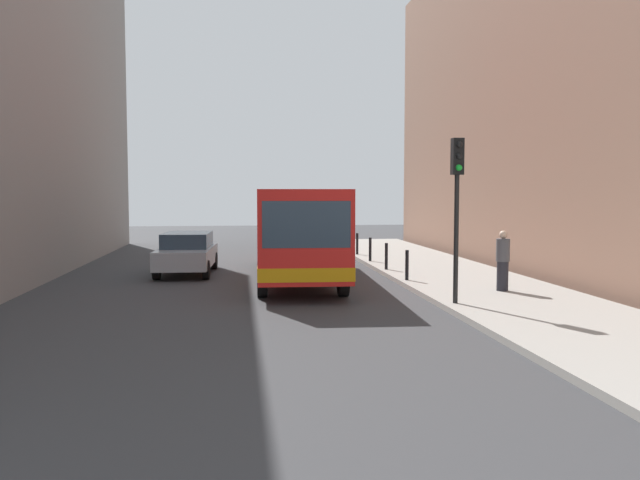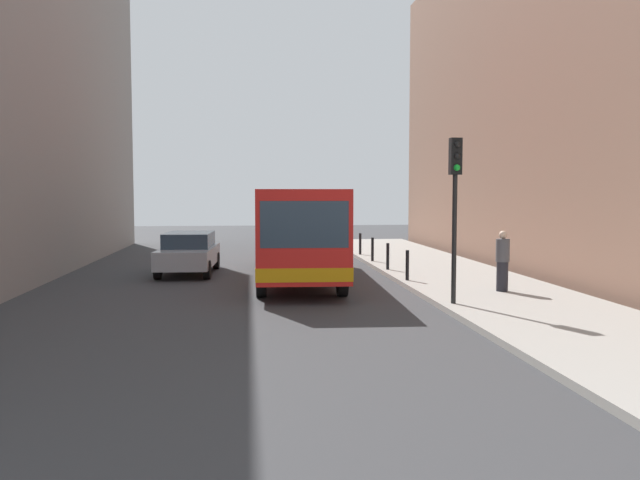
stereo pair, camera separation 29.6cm
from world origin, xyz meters
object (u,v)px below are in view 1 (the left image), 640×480
car_beside_bus (187,252)px  traffic_light (457,189)px  bus (296,228)px  pedestrian_near_signal (503,261)px  bollard_far (370,249)px  bollard_near (407,265)px  bollard_mid (386,256)px  bollard_farthest (357,244)px

car_beside_bus → traffic_light: (7.20, -8.10, 2.22)m
bus → traffic_light: 7.42m
bus → pedestrian_near_signal: bus is taller
bollard_far → bollard_near: bearing=-90.0°
traffic_light → bollard_far: bearing=90.6°
bollard_mid → bollard_farthest: (0.00, 5.88, 0.00)m
bus → bollard_mid: 3.64m
bus → bollard_far: bearing=-128.8°
bus → car_beside_bus: (-3.76, 1.65, -0.94)m
car_beside_bus → bollard_farthest: car_beside_bus is taller
bollard_far → car_beside_bus: bearing=-162.8°
car_beside_bus → bollard_near: bearing=155.7°
bollard_mid → bollard_far: (0.00, 2.94, 0.00)m
traffic_light → bollard_farthest: (-0.10, 13.24, -2.38)m
bus → pedestrian_near_signal: (5.44, -4.57, -0.73)m
bollard_near → car_beside_bus: bearing=152.7°
bollard_near → bollard_mid: 2.94m
bollard_mid → bollard_farthest: bearing=90.0°
traffic_light → pedestrian_near_signal: (1.99, 1.87, -2.01)m
traffic_light → bollard_far: (-0.10, 10.30, -2.38)m
traffic_light → bollard_farthest: traffic_light is taller
car_beside_bus → traffic_light: 11.07m
car_beside_bus → bollard_far: bearing=-159.7°
bollard_far → bollard_farthest: (0.00, 2.94, 0.00)m
car_beside_bus → pedestrian_near_signal: size_ratio=2.65×
car_beside_bus → bollard_mid: car_beside_bus is taller
bollard_farthest → traffic_light: bearing=-89.6°
car_beside_bus → bollard_mid: (7.10, -0.73, -0.16)m
traffic_light → pedestrian_near_signal: bearing=43.2°
bollard_near → pedestrian_near_signal: pedestrian_near_signal is taller
bollard_near → pedestrian_near_signal: (2.09, -2.56, 0.37)m
bollard_near → bollard_mid: bearing=90.0°
bus → bollard_near: size_ratio=11.69×
bus → bollard_near: 4.06m
traffic_light → bollard_far: size_ratio=4.32×
bollard_near → bollard_farthest: 8.81m
bollard_mid → pedestrian_near_signal: bearing=-69.1°
pedestrian_near_signal → car_beside_bus: bearing=-115.5°
bollard_near → pedestrian_near_signal: size_ratio=0.56×
traffic_light → bollard_farthest: size_ratio=4.32×
car_beside_bus → bollard_farthest: size_ratio=4.73×
bollard_near → bollard_farthest: same height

